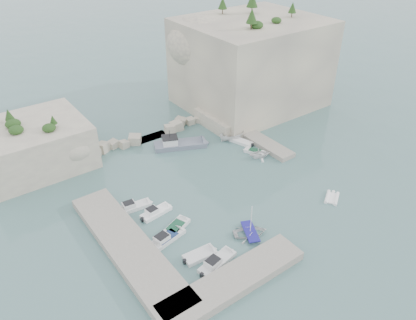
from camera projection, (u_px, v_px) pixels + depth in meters
ground at (233, 196)px, 58.26m from camera, size 400.00×400.00×0.00m
cliff_east at (251, 63)px, 80.77m from camera, size 26.00×22.00×17.00m
cliff_terrace at (226, 118)px, 76.30m from camera, size 8.00×10.00×2.50m
outcrop_west at (34, 145)px, 63.50m from camera, size 16.00×14.00×7.00m
quay_west at (128, 247)px, 48.85m from camera, size 5.00×24.00×1.10m
quay_south at (233, 281)px, 44.48m from camera, size 18.00×4.00×1.10m
ledge_east at (256, 138)px, 71.56m from camera, size 3.00×16.00×0.80m
breakwater at (151, 134)px, 72.38m from camera, size 28.00×3.00×1.40m
motorboat_a at (134, 208)px, 55.84m from camera, size 5.34×2.16×1.40m
motorboat_b at (156, 214)px, 54.86m from camera, size 4.97×2.16×1.40m
motorboat_c at (176, 229)px, 52.31m from camera, size 5.04×3.37×0.70m
motorboat_d at (167, 240)px, 50.60m from camera, size 5.86×2.74×1.40m
motorboat_e at (200, 257)px, 48.24m from camera, size 4.49×2.12×0.70m
motorboat_f at (217, 264)px, 47.28m from camera, size 5.90×2.87×1.40m
rowboat at (250, 234)px, 51.51m from camera, size 5.31×4.67×0.91m
inflatable_dinghy at (332, 199)px, 57.65m from camera, size 3.65×3.09×0.44m
tender_east_a at (259, 158)px, 66.91m from camera, size 4.45×4.21×1.85m
tender_east_b at (255, 153)px, 68.14m from camera, size 2.89×4.08×0.70m
tender_east_c at (241, 143)px, 70.98m from camera, size 2.90×4.96×0.70m
tender_east_d at (232, 140)px, 71.91m from camera, size 4.88×3.08×1.77m
work_boat at (180, 147)px, 69.93m from camera, size 10.09×6.62×2.20m
rowboat_mast at (251, 219)px, 50.14m from camera, size 0.10×0.10×4.20m
vegetation at (228, 17)px, 74.09m from camera, size 53.48×13.88×13.40m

